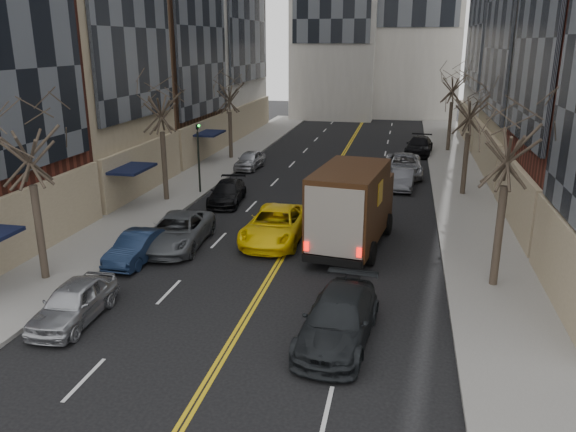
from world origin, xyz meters
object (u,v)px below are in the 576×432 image
(taxi, at_px, (276,225))
(ups_truck, at_px, (352,207))
(pedestrian, at_px, (327,227))
(observer_sedan, at_px, (338,319))

(taxi, bearing_deg, ups_truck, -1.68)
(ups_truck, distance_m, taxi, 3.84)
(ups_truck, xyz_separation_m, pedestrian, (-1.20, 0.45, -1.20))
(observer_sedan, xyz_separation_m, pedestrian, (-1.66, 9.17, 0.01))
(taxi, distance_m, pedestrian, 2.46)
(taxi, relative_size, pedestrian, 3.71)
(ups_truck, height_order, taxi, ups_truck)
(taxi, bearing_deg, observer_sedan, -64.08)
(ups_truck, distance_m, observer_sedan, 8.82)
(taxi, xyz_separation_m, pedestrian, (2.45, 0.27, -0.02))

